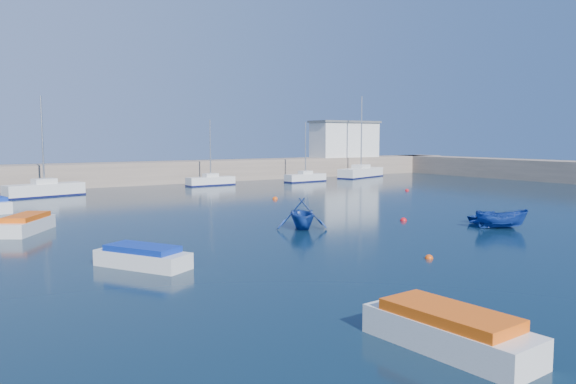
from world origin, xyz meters
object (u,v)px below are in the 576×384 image
sailboat_7 (305,177)px  motorboat_3 (449,330)px  sailboat_5 (44,189)px  sailboat_6 (211,181)px  dinghy_center (493,220)px  sailboat_8 (361,172)px  motorboat_0 (143,257)px  harbor_office (345,140)px  dinghy_left (302,214)px  motorboat_1 (27,224)px  dinghy_right (501,219)px

sailboat_7 → motorboat_3: (-28.67, -47.41, -0.03)m
sailboat_5 → sailboat_7: (30.38, 0.93, -0.12)m
sailboat_6 → motorboat_3: bearing=157.8°
dinghy_center → sailboat_7: bearing=62.5°
sailboat_7 → dinghy_center: bearing=159.3°
sailboat_8 → motorboat_0: bearing=110.0°
sailboat_6 → motorboat_3: 51.67m
sailboat_5 → dinghy_center: bearing=-161.2°
harbor_office → motorboat_0: (-44.67, -41.69, -4.66)m
sailboat_6 → sailboat_8: (23.09, 0.66, 0.15)m
sailboat_8 → dinghy_center: size_ratio=3.50×
motorboat_3 → dinghy_left: size_ratio=1.36×
sailboat_5 → motorboat_1: 21.35m
sailboat_8 → dinghy_right: 43.95m
harbor_office → motorboat_1: bearing=-148.1°
harbor_office → motorboat_0: size_ratio=2.28×
dinghy_right → motorboat_0: bearing=125.6°
dinghy_center → dinghy_right: 1.55m
sailboat_7 → sailboat_6: bearing=77.9°
motorboat_0 → harbor_office: bearing=13.0°
harbor_office → sailboat_5: bearing=-168.6°
sailboat_5 → motorboat_1: bearing=155.2°
sailboat_5 → dinghy_right: sailboat_5 is taller
motorboat_1 → dinghy_right: dinghy_right is taller
motorboat_1 → dinghy_right: bearing=3.1°
motorboat_1 → dinghy_left: size_ratio=1.28×
sailboat_8 → dinghy_left: sailboat_8 is taller
sailboat_5 → sailboat_8: size_ratio=0.84×
sailboat_7 → motorboat_1: (-34.96, -21.78, -0.04)m
sailboat_5 → dinghy_right: bearing=-163.2°
sailboat_8 → dinghy_right: sailboat_8 is taller
sailboat_5 → sailboat_6: 18.37m
motorboat_3 → dinghy_right: 21.21m
motorboat_3 → sailboat_8: bearing=47.6°
sailboat_8 → motorboat_3: 63.48m
sailboat_5 → dinghy_left: sailboat_5 is taller
sailboat_5 → dinghy_center: sailboat_5 is taller
motorboat_0 → dinghy_right: size_ratio=1.43×
motorboat_3 → motorboat_0: bearing=101.0°
sailboat_8 → motorboat_0: sailboat_8 is taller
sailboat_6 → motorboat_0: bearing=147.0°
sailboat_6 → sailboat_7: bearing=-100.9°
sailboat_6 → motorboat_3: sailboat_6 is taller
motorboat_1 → dinghy_right: (24.17, -14.22, 0.09)m
sailboat_7 → dinghy_left: size_ratio=2.10×
harbor_office → dinghy_right: bearing=-118.0°
motorboat_0 → dinghy_right: dinghy_right is taller
harbor_office → dinghy_right: (-23.23, -43.72, -4.51)m
dinghy_center → sailboat_8: bearing=49.0°
motorboat_0 → motorboat_3: size_ratio=0.92×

